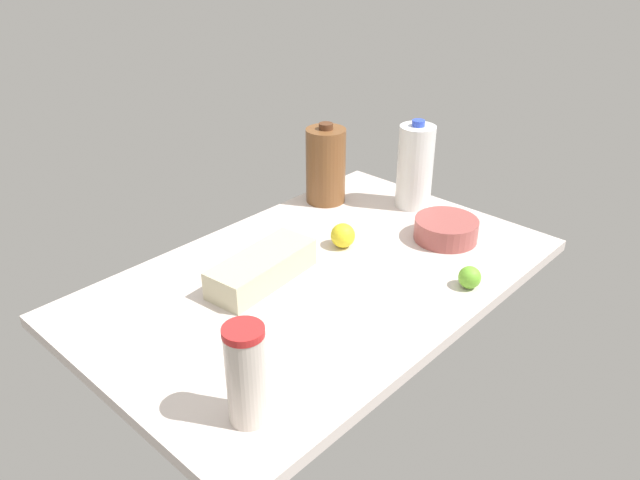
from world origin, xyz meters
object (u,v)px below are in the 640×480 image
lemon_beside_bowl (343,235)px  mixing_bowl (446,229)px  milk_jug (415,167)px  chocolate_milk_jug (326,165)px  tumbler_cup (246,375)px  lime_loose (470,277)px  egg_carton (262,268)px

lemon_beside_bowl → mixing_bowl: bearing=-38.5°
milk_jug → lemon_beside_bowl: 36.02cm
chocolate_milk_jug → milk_jug: bearing=-54.8°
mixing_bowl → tumbler_cup: bearing=-171.9°
chocolate_milk_jug → lime_loose: (-13.46, -59.94, -9.03)cm
chocolate_milk_jug → lemon_beside_bowl: chocolate_milk_jug is taller
chocolate_milk_jug → tumbler_cup: 95.97cm
chocolate_milk_jug → milk_jug: size_ratio=0.92×
mixing_bowl → milk_jug: milk_jug is taller
egg_carton → milk_jug: milk_jug is taller
egg_carton → milk_jug: (61.65, -1.40, 9.27)cm
lime_loose → lemon_beside_bowl: size_ratio=0.83×
egg_carton → milk_jug: bearing=-7.4°
milk_jug → lime_loose: bearing=-127.7°
mixing_bowl → milk_jug: size_ratio=0.65×
tumbler_cup → milk_jug: bearing=18.4°
tumbler_cup → lime_loose: size_ratio=3.63×
mixing_bowl → lime_loose: mixing_bowl is taller
mixing_bowl → lime_loose: bearing=-133.9°
tumbler_cup → mixing_bowl: size_ratio=1.14×
tumbler_cup → lemon_beside_bowl: (60.40, 30.08, -6.77)cm
lime_loose → mixing_bowl: bearing=46.1°
mixing_bowl → lemon_beside_bowl: 29.18cm
chocolate_milk_jug → lemon_beside_bowl: size_ratio=3.74×
egg_carton → lime_loose: (32.49, -39.10, -0.82)cm
chocolate_milk_jug → tumbler_cup: size_ratio=1.25×
chocolate_milk_jug → lime_loose: bearing=-102.7°
chocolate_milk_jug → milk_jug: 27.23cm
mixing_bowl → chocolate_milk_jug: bearing=95.2°
chocolate_milk_jug → lime_loose: chocolate_milk_jug is taller
egg_carton → tumbler_cup: (-33.45, -33.05, 6.54)cm
mixing_bowl → milk_jug: 25.07cm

